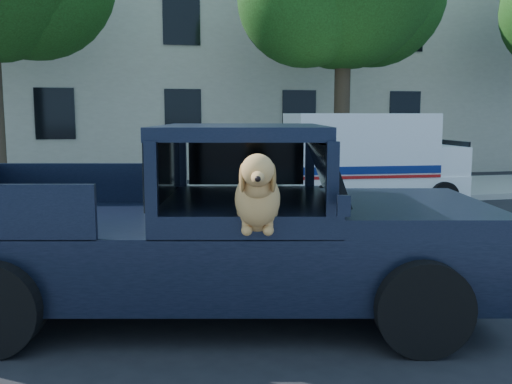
% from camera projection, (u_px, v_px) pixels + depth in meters
% --- Properties ---
extents(ground, '(120.00, 120.00, 0.00)m').
position_uv_depth(ground, '(234.00, 331.00, 5.80)').
color(ground, black).
rests_on(ground, ground).
extents(far_sidewalk, '(60.00, 4.00, 0.15)m').
position_uv_depth(far_sidewalk, '(164.00, 197.00, 14.65)').
color(far_sidewalk, gray).
rests_on(far_sidewalk, ground).
extents(lane_stripes, '(21.60, 0.14, 0.01)m').
position_uv_depth(lane_stripes, '(311.00, 246.00, 9.53)').
color(lane_stripes, silver).
rests_on(lane_stripes, ground).
extents(building_main, '(26.00, 6.00, 9.00)m').
position_uv_depth(building_main, '(226.00, 53.00, 21.77)').
color(building_main, beige).
rests_on(building_main, ground).
extents(pickup_truck, '(6.15, 3.61, 2.07)m').
position_uv_depth(pickup_truck, '(208.00, 251.00, 6.23)').
color(pickup_truck, black).
rests_on(pickup_truck, ground).
extents(mail_truck, '(4.14, 2.29, 2.20)m').
position_uv_depth(mail_truck, '(369.00, 166.00, 13.52)').
color(mail_truck, silver).
rests_on(mail_truck, ground).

